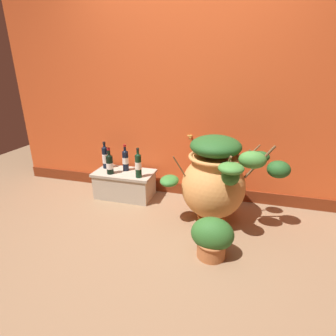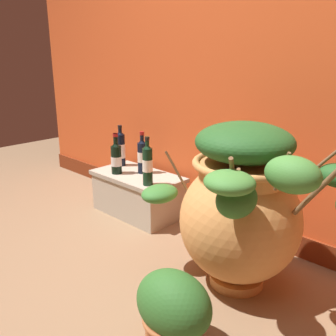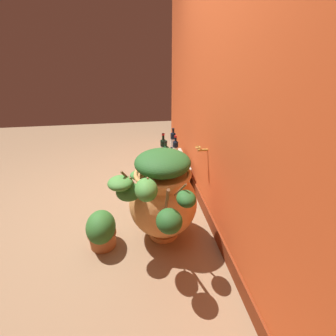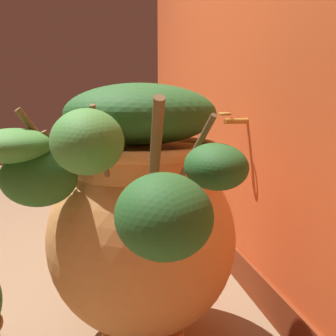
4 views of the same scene
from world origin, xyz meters
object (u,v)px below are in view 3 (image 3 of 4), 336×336
at_px(terracotta_urn, 162,196).
at_px(potted_shrub, 101,230).
at_px(wine_bottle_middle, 175,149).
at_px(wine_bottle_right, 166,155).
at_px(wine_bottle_back, 163,146).
at_px(wine_bottle_left, 173,141).

relative_size(terracotta_urn, potted_shrub, 3.30).
relative_size(wine_bottle_middle, wine_bottle_right, 0.94).
relative_size(terracotta_urn, wine_bottle_back, 3.73).
xyz_separation_m(terracotta_urn, wine_bottle_middle, (-1.07, 0.31, -0.00)).
bearing_deg(terracotta_urn, wine_bottle_middle, 163.83).
relative_size(wine_bottle_middle, potted_shrub, 0.91).
bearing_deg(wine_bottle_middle, wine_bottle_right, -35.00).
distance_m(wine_bottle_middle, wine_bottle_back, 0.19).
xyz_separation_m(wine_bottle_left, wine_bottle_right, (0.49, -0.17, 0.01)).
bearing_deg(potted_shrub, wine_bottle_middle, 142.32).
xyz_separation_m(wine_bottle_back, potted_shrub, (1.25, -0.72, -0.26)).
xyz_separation_m(terracotta_urn, wine_bottle_right, (-0.85, 0.16, 0.01)).
bearing_deg(wine_bottle_left, wine_bottle_back, -48.71).
bearing_deg(wine_bottle_middle, terracotta_urn, -16.17).
height_order(terracotta_urn, wine_bottle_left, terracotta_urn).
bearing_deg(wine_bottle_left, potted_shrub, -32.35).
relative_size(terracotta_urn, wine_bottle_right, 3.39).
relative_size(wine_bottle_left, wine_bottle_right, 0.97).
height_order(wine_bottle_left, wine_bottle_back, wine_bottle_left).
relative_size(wine_bottle_right, potted_shrub, 0.97).
distance_m(wine_bottle_middle, potted_shrub, 1.44).
relative_size(terracotta_urn, wine_bottle_left, 3.50).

